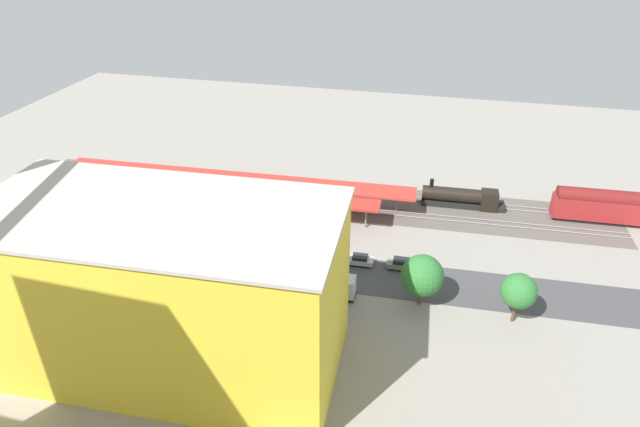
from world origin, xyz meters
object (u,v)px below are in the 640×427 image
Objects in this scene: passenger_coach at (611,206)px; street_tree_3 at (310,262)px; parked_car_3 at (284,251)px; street_tree_5 at (145,242)px; platform_canopy_far at (234,178)px; street_tree_4 at (519,291)px; street_tree_1 at (276,255)px; street_tree_2 at (158,237)px; street_tree_0 at (422,276)px; parked_car_2 at (318,255)px; traffic_light at (219,217)px; parked_car_0 at (401,264)px; box_truck_0 at (325,285)px; construction_building at (166,291)px; locomotive at (464,198)px; platform_canopy_near at (248,194)px; parked_car_1 at (360,260)px.

street_tree_3 is at bearing 35.01° from passenger_coach.
parked_car_3 is 0.74× the size of street_tree_5.
street_tree_4 is at bearing 153.12° from platform_canopy_far.
street_tree_2 is at bearing -3.39° from street_tree_1.
street_tree_0 is at bearing -3.51° from street_tree_4.
parked_car_2 is 0.57× the size of traffic_light.
parked_car_2 is 29.75m from street_tree_4.
parked_car_0 is 1.07× the size of parked_car_2.
box_truck_0 is (42.93, 30.63, -1.61)m from passenger_coach.
traffic_light is at bearing 102.65° from platform_canopy_far.
street_tree_1 is (-15.81, 24.74, 1.83)m from platform_canopy_far.
construction_building is (11.71, 24.12, 9.27)m from parked_car_2.
street_tree_0 reaches higher than locomotive.
parked_car_2 is 10.37m from street_tree_3.
parked_car_0 is (33.14, 21.97, -2.46)m from passenger_coach.
platform_canopy_far is 9.19× the size of traffic_light.
locomotive is 53.41m from street_tree_2.
platform_canopy_near reaches higher than parked_car_0.
parked_car_2 is at bearing 26.03° from passenger_coach.
locomotive is 31.29m from parked_car_2.
locomotive is 40.26m from street_tree_1.
street_tree_2 reaches higher than street_tree_4.
street_tree_2 reaches higher than locomotive.
parked_car_2 is at bearing 2.18° from parked_car_0.
platform_canopy_near is 18.59m from parked_car_2.
platform_canopy_near is 11.18× the size of parked_car_1.
street_tree_0 is (-16.13, 7.18, 4.03)m from parked_car_2.
parked_car_3 is 11.70m from box_truck_0.
construction_building is 20.69m from street_tree_2.
locomotive is 43.72m from traffic_light.
locomotive reaches higher than platform_canopy_far.
parked_car_0 is 6.24m from parked_car_1.
street_tree_1 is 5.09m from street_tree_3.
passenger_coach is 2.88× the size of street_tree_5.
street_tree_1 is at bearing 27.58° from parked_car_0.
street_tree_5 is at bearing -54.35° from construction_building.
parked_car_0 is at bearing 178.54° from traffic_light.
street_tree_0 reaches higher than street_tree_4.
street_tree_3 is at bearing 96.99° from parked_car_2.
construction_building reaches higher than street_tree_0.
platform_canopy_near is 1.18× the size of construction_building.
platform_canopy_far is 36.43m from parked_car_0.
platform_canopy_near is 26.04m from box_truck_0.
parked_car_2 is 16.87m from traffic_light.
street_tree_4 is (-32.30, -0.35, -0.80)m from street_tree_1.
street_tree_3 is at bearing 2.19° from street_tree_4.
platform_canopy_near is 6.32× the size of street_tree_4.
street_tree_0 is 1.05× the size of traffic_light.
traffic_light is (-8.23, -8.70, 0.51)m from street_tree_5.
traffic_light is at bearing 81.53° from platform_canopy_near.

